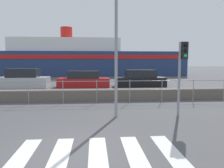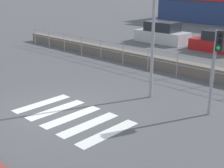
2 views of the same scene
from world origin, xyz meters
The scene contains 8 objects.
ground_plane centered at (0.00, 0.00, 0.00)m, with size 160.00×160.00×0.00m, color #4C4C4F.
crosswalk centered at (0.83, 0.00, 0.00)m, with size 4.05×2.40×0.01m.
seawall centered at (0.00, 7.40, 0.31)m, with size 25.62×0.55×0.62m.
harbor_fence centered at (0.00, 6.53, 0.80)m, with size 23.10×0.04×1.23m.
traffic_light_far centered at (4.28, 3.51, 2.20)m, with size 0.34×0.32×3.00m.
streetlamp centered at (1.61, 3.32, 3.50)m, with size 0.32×0.98×5.60m.
parked_car_silver centered at (-5.18, 13.86, 0.68)m, with size 4.10×1.83×1.59m.
parked_car_red centered at (-0.15, 13.86, 0.59)m, with size 4.36×1.80×1.38m.
Camera 2 is at (8.79, -6.21, 4.49)m, focal length 50.00 mm.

